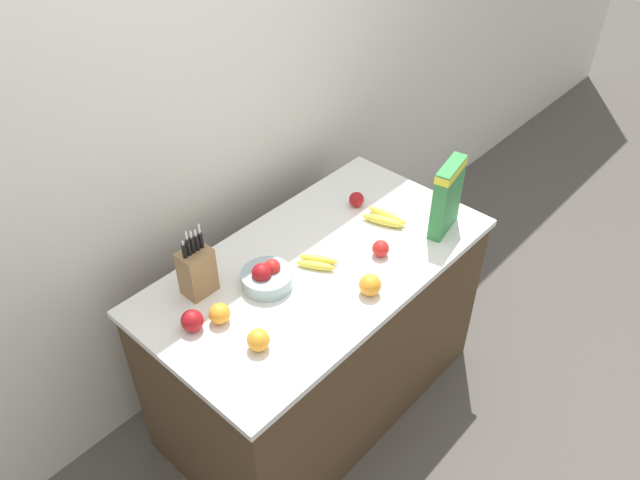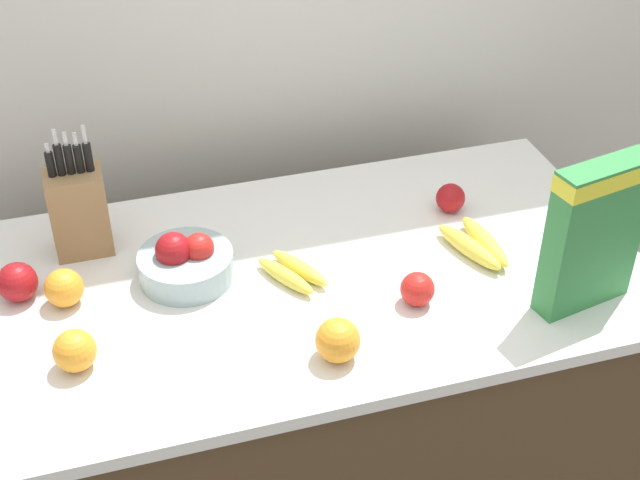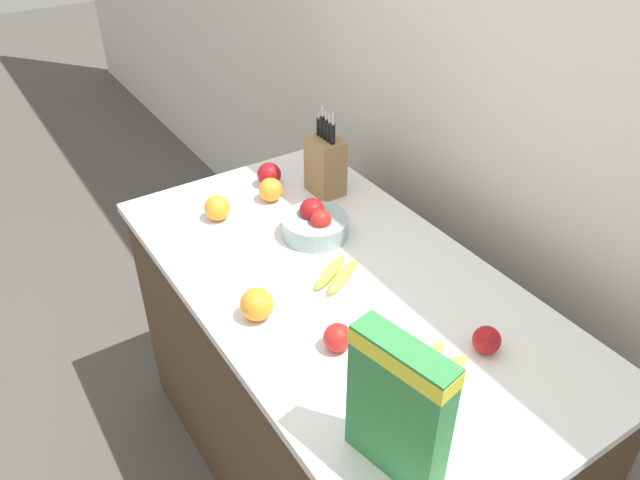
{
  "view_description": "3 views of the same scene",
  "coord_description": "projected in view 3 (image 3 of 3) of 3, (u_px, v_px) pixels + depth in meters",
  "views": [
    {
      "loc": [
        -1.42,
        -1.3,
        2.59
      ],
      "look_at": [
        -0.01,
        -0.02,
        1.02
      ],
      "focal_mm": 35.0,
      "sensor_mm": 36.0,
      "label": 1
    },
    {
      "loc": [
        -0.39,
        -1.47,
        2.08
      ],
      "look_at": [
        0.05,
        0.01,
        0.96
      ],
      "focal_mm": 50.0,
      "sensor_mm": 36.0,
      "label": 2
    },
    {
      "loc": [
        1.1,
        -0.8,
        1.99
      ],
      "look_at": [
        -0.07,
        -0.03,
        1.0
      ],
      "focal_mm": 35.0,
      "sensor_mm": 36.0,
      "label": 3
    }
  ],
  "objects": [
    {
      "name": "knife_block",
      "position": [
        326.0,
        165.0,
        2.08
      ],
      "size": [
        0.12,
        0.1,
        0.31
      ],
      "color": "#937047",
      "rests_on": "counter"
    },
    {
      "name": "orange_near_bowl",
      "position": [
        217.0,
        208.0,
        1.98
      ],
      "size": [
        0.08,
        0.08,
        0.08
      ],
      "primitive_type": "sphere",
      "color": "orange",
      "rests_on": "counter"
    },
    {
      "name": "cereal_box",
      "position": [
        399.0,
        404.0,
        1.16
      ],
      "size": [
        0.22,
        0.1,
        0.33
      ],
      "rotation": [
        0.0,
        0.0,
        0.2
      ],
      "color": "#338442",
      "rests_on": "counter"
    },
    {
      "name": "orange_front_center",
      "position": [
        271.0,
        190.0,
        2.07
      ],
      "size": [
        0.08,
        0.08,
        0.08
      ],
      "primitive_type": "sphere",
      "color": "orange",
      "rests_on": "counter"
    },
    {
      "name": "apple_rightmost",
      "position": [
        338.0,
        338.0,
        1.51
      ],
      "size": [
        0.07,
        0.07,
        0.07
      ],
      "primitive_type": "sphere",
      "color": "red",
      "rests_on": "counter"
    },
    {
      "name": "banana_bunch_left",
      "position": [
        336.0,
        274.0,
        1.74
      ],
      "size": [
        0.14,
        0.18,
        0.03
      ],
      "rotation": [
        0.0,
        0.0,
        1.98
      ],
      "color": "yellow",
      "rests_on": "counter"
    },
    {
      "name": "orange_back_center",
      "position": [
        256.0,
        304.0,
        1.6
      ],
      "size": [
        0.09,
        0.09,
        0.09
      ],
      "primitive_type": "sphere",
      "color": "orange",
      "rests_on": "counter"
    },
    {
      "name": "fruit_bowl",
      "position": [
        315.0,
        224.0,
        1.91
      ],
      "size": [
        0.2,
        0.2,
        0.11
      ],
      "color": "#99B2B7",
      "rests_on": "counter"
    },
    {
      "name": "counter",
      "position": [
        340.0,
        389.0,
        2.0
      ],
      "size": [
        1.5,
        0.8,
        0.89
      ],
      "color": "#4C3823",
      "rests_on": "ground_plane"
    },
    {
      "name": "apple_middle",
      "position": [
        487.0,
        340.0,
        1.5
      ],
      "size": [
        0.07,
        0.07,
        0.07
      ],
      "primitive_type": "sphere",
      "color": "#A31419",
      "rests_on": "counter"
    },
    {
      "name": "ground_plane",
      "position": [
        338.0,
        472.0,
        2.25
      ],
      "size": [
        14.0,
        14.0,
        0.0
      ],
      "primitive_type": "plane",
      "color": "#514C47"
    },
    {
      "name": "banana_bunch_right",
      "position": [
        430.0,
        371.0,
        1.44
      ],
      "size": [
        0.12,
        0.21,
        0.04
      ],
      "rotation": [
        0.0,
        0.0,
        4.92
      ],
      "color": "yellow",
      "rests_on": "counter"
    },
    {
      "name": "wall_back",
      "position": [
        523.0,
        95.0,
        1.78
      ],
      "size": [
        9.0,
        0.06,
        2.6
      ],
      "color": "silver",
      "rests_on": "ground_plane"
    },
    {
      "name": "apple_leftmost",
      "position": [
        269.0,
        175.0,
        2.16
      ],
      "size": [
        0.08,
        0.08,
        0.08
      ],
      "primitive_type": "sphere",
      "color": "#A31419",
      "rests_on": "counter"
    }
  ]
}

